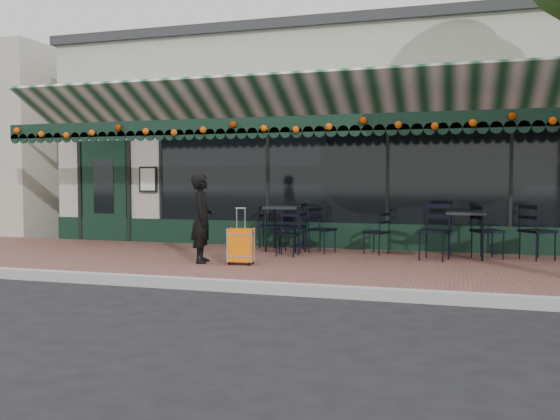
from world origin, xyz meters
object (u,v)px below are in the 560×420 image
(chair_a_front, at_px, (435,232))
(chair_a_left, at_px, (376,233))
(suitcase, at_px, (241,246))
(chair_b_front, at_px, (287,235))
(chair_b_right, at_px, (322,230))
(chair_solo, at_px, (270,227))
(cafe_table_a, at_px, (466,216))
(woman, at_px, (202,218))
(chair_a_right, at_px, (487,232))
(chair_b_left, at_px, (292,227))
(cafe_table_b, at_px, (285,211))
(chair_a_extra, at_px, (538,232))

(chair_a_front, bearing_deg, chair_a_left, 166.29)
(suitcase, relative_size, chair_b_front, 1.19)
(chair_b_right, distance_m, chair_solo, 1.24)
(cafe_table_a, xyz_separation_m, chair_solo, (-3.69, 0.47, -0.30))
(woman, relative_size, chair_a_right, 1.56)
(chair_b_left, bearing_deg, cafe_table_b, -138.93)
(woman, height_order, cafe_table_a, woman)
(chair_b_right, height_order, chair_b_front, chair_b_right)
(chair_b_left, bearing_deg, chair_b_front, 5.96)
(cafe_table_a, relative_size, chair_b_front, 1.05)
(cafe_table_a, relative_size, chair_a_front, 0.84)
(woman, distance_m, chair_b_front, 1.65)
(chair_a_left, height_order, chair_b_left, chair_b_left)
(woman, height_order, suitcase, woman)
(woman, xyz_separation_m, chair_b_left, (1.06, 1.67, -0.26))
(chair_a_front, bearing_deg, chair_b_left, -172.35)
(chair_a_right, bearing_deg, chair_b_right, 65.05)
(chair_a_front, distance_m, chair_b_right, 2.08)
(chair_solo, bearing_deg, chair_a_front, -109.82)
(chair_a_front, height_order, chair_a_extra, chair_a_front)
(chair_a_right, distance_m, chair_a_extra, 0.81)
(chair_a_extra, relative_size, chair_b_right, 1.13)
(chair_a_front, relative_size, chair_b_right, 1.14)
(chair_a_extra, distance_m, chair_solo, 4.85)
(chair_a_left, distance_m, chair_a_right, 1.90)
(chair_a_right, relative_size, chair_a_extra, 0.98)
(chair_a_extra, bearing_deg, chair_a_left, 53.91)
(cafe_table_a, height_order, chair_b_left, chair_b_left)
(chair_b_front, bearing_deg, chair_a_extra, 10.54)
(woman, height_order, chair_a_right, woman)
(suitcase, xyz_separation_m, chair_b_left, (0.37, 1.71, 0.17))
(woman, distance_m, suitcase, 0.81)
(cafe_table_b, height_order, chair_a_extra, chair_a_extra)
(suitcase, height_order, chair_a_extra, chair_a_extra)
(chair_b_left, height_order, chair_solo, chair_b_left)
(chair_a_left, relative_size, chair_a_right, 0.83)
(chair_a_left, xyz_separation_m, chair_b_left, (-1.51, -0.27, 0.08))
(chair_a_right, bearing_deg, chair_b_left, 68.25)
(chair_b_left, bearing_deg, chair_b_right, 110.66)
(cafe_table_a, bearing_deg, chair_b_left, -177.20)
(chair_a_right, bearing_deg, chair_solo, 59.08)
(woman, xyz_separation_m, cafe_table_b, (0.83, 1.94, 0.04))
(cafe_table_a, height_order, chair_a_left, cafe_table_a)
(chair_a_left, relative_size, chair_b_right, 0.92)
(woman, relative_size, chair_b_front, 1.91)
(cafe_table_b, bearing_deg, cafe_table_a, -2.08)
(cafe_table_b, relative_size, chair_a_extra, 0.89)
(woman, xyz_separation_m, chair_a_left, (2.56, 1.94, -0.34))
(chair_a_right, height_order, chair_a_front, chair_a_front)
(chair_b_front, xyz_separation_m, chair_solo, (-0.68, 1.11, 0.04))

